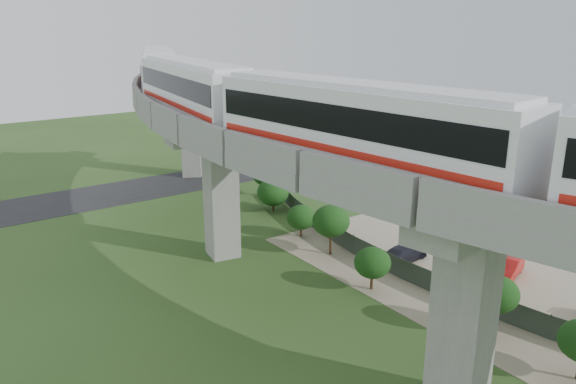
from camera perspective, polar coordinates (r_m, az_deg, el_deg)
name	(u,v)px	position (r m, az deg, el deg)	size (l,w,h in m)	color
ground	(298,316)	(33.30, 1.03, -12.49)	(160.00, 160.00, 0.00)	#2F491D
dirt_lot	(477,268)	(41.27, 18.69, -7.34)	(18.00, 26.00, 0.04)	gray
asphalt_road	(118,193)	(58.32, -16.88, -0.09)	(60.00, 8.00, 0.03)	#232326
viaduct	(353,155)	(32.30, 6.60, 3.75)	(19.58, 73.98, 11.40)	#99968E
metro_train	(299,102)	(29.92, 1.07, 9.15)	(10.81, 61.34, 3.64)	silver
fence	(414,264)	(38.98, 12.70, -7.11)	(3.87, 38.73, 1.50)	#2D382D
tree_0	(264,176)	(54.35, -2.48, 1.64)	(2.08, 2.08, 2.92)	#382314
tree_1	(273,192)	(50.02, -1.54, -0.03)	(2.86, 2.86, 2.98)	#382314
tree_2	(301,217)	(44.04, 1.34, -2.59)	(2.29, 2.29, 2.62)	#382314
tree_3	(331,221)	(40.56, 4.39, -2.96)	(2.72, 2.72, 3.75)	#382314
tree_4	(372,263)	(35.86, 8.58, -7.12)	(2.32, 2.32, 2.85)	#382314
tree_5	(497,294)	(32.47, 20.49, -9.70)	(2.33, 2.33, 3.39)	#382314
car_red	(509,268)	(40.49, 21.51, -7.21)	(1.21, 3.46, 1.14)	#B11110
car_dark	(404,253)	(40.83, 11.73, -6.11)	(1.63, 4.02, 1.17)	black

